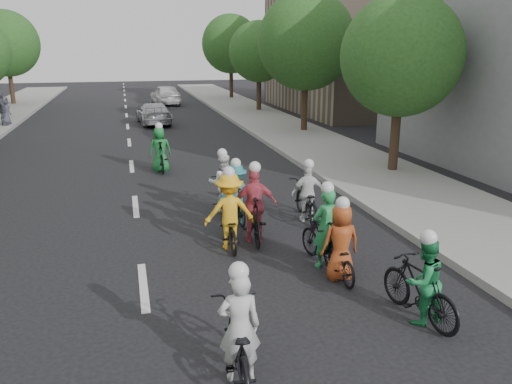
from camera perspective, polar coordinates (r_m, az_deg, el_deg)
name	(u,v)px	position (r m, az deg, el deg)	size (l,w,h in m)	color
ground	(143,287)	(9.55, -12.74, -10.51)	(120.00, 120.00, 0.00)	black
sidewalk_right	(332,153)	(20.68, 8.72, 4.41)	(4.00, 80.00, 0.15)	gray
curb_right	(287,155)	(20.00, 3.57, 4.21)	(0.18, 80.00, 0.18)	#999993
bldg_se	(362,51)	(36.33, 12.05, 15.48)	(10.00, 14.00, 8.00)	gray
tree_l_5	(6,43)	(42.35, -26.70, 14.93)	(4.80, 4.80, 6.93)	black
tree_r_0	(401,56)	(17.59, 16.26, 14.71)	(4.00, 4.00, 5.97)	black
tree_r_1	(306,41)	(25.76, 5.77, 16.75)	(4.80, 4.80, 6.93)	black
tree_r_2	(259,52)	(34.34, 0.33, 15.74)	(4.00, 4.00, 5.97)	black
tree_r_3	(231,44)	(43.10, -2.90, 16.54)	(4.80, 4.80, 6.93)	black
cyclist_0	(238,338)	(6.84, -2.05, -16.36)	(0.81, 1.86, 1.67)	black
cyclist_1	(421,286)	(8.45, 18.36, -10.12)	(0.78, 1.79, 1.57)	black
cyclist_2	(229,218)	(10.83, -3.09, -2.97)	(1.11, 1.69, 1.83)	black
cyclist_3	(254,212)	(11.20, -0.19, -2.27)	(1.04, 1.85, 1.85)	black
cyclist_4	(339,250)	(9.58, 9.47, -6.55)	(0.74, 1.56, 1.63)	black
cyclist_5	(324,236)	(10.06, 7.79, -5.04)	(0.76, 1.67, 1.76)	black
cyclist_6	(223,189)	(13.35, -3.85, 0.39)	(0.83, 1.66, 1.71)	black
cyclist_7	(236,198)	(12.40, -2.33, -0.66)	(1.02, 1.62, 1.66)	black
cyclist_8	(307,199)	(12.63, 5.82, -0.76)	(0.88, 1.93, 1.61)	black
cyclist_9	(160,153)	(17.92, -10.90, 4.39)	(0.80, 1.88, 1.74)	black
follow_car_lead	(154,113)	(29.42, -11.62, 8.79)	(1.70, 4.19, 1.22)	#ABACB0
follow_car_trail	(165,95)	(39.52, -10.33, 10.89)	(1.79, 4.45, 1.52)	silver
spectator_1	(2,109)	(30.50, -27.01, 8.41)	(1.02, 0.43, 1.75)	#525360
spectator_2	(5,111)	(30.91, -26.72, 8.32)	(0.74, 0.48, 1.52)	#464651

